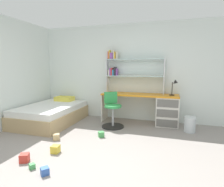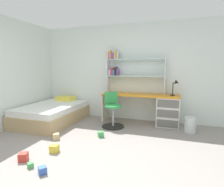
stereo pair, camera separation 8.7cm
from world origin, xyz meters
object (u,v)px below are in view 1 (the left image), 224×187
Objects in this scene: desk_lamp at (175,85)px; toy_block_green_5 at (32,166)px; toy_block_natural_1 at (56,137)px; toy_block_red_3 at (25,158)px; desk at (160,108)px; toy_block_blue_2 at (45,171)px; bookshelf_hutch at (126,68)px; waste_bin at (190,124)px; toy_block_green_4 at (101,134)px; bed_platform at (51,114)px; swivel_chair at (112,113)px; toy_block_yellow_0 at (55,149)px.

toy_block_green_5 is (-1.91, -2.57, -0.96)m from desk_lamp.
toy_block_natural_1 reaches higher than toy_block_green_5.
toy_block_natural_1 is at bearing 92.33° from toy_block_red_3.
toy_block_green_5 is at bearing -121.32° from desk.
toy_block_blue_2 is 1.36× the size of toy_block_green_5.
bookshelf_hutch is 3.15m from toy_block_blue_2.
bookshelf_hutch is at bearing 170.92° from desk.
waste_bin is 3.13× the size of toy_block_green_4.
bookshelf_hutch is at bearing 81.03° from toy_block_blue_2.
desk is 0.79m from waste_bin.
waste_bin is at bearing 25.72° from toy_block_green_4.
swivel_chair is at bearing 4.85° from bed_platform.
toy_block_natural_1 reaches higher than toy_block_blue_2.
toy_block_green_5 is (-1.58, -2.60, -0.38)m from desk.
toy_block_green_4 is at bearing 70.41° from toy_block_green_5.
bed_platform is at bearing -156.51° from bookshelf_hutch.
toy_block_red_3 is (-2.49, -2.12, -0.11)m from waste_bin.
bed_platform is 16.68× the size of toy_block_green_4.
toy_block_green_5 is at bearing -109.59° from toy_block_green_4.
bookshelf_hutch reaches higher than swivel_chair.
desk_lamp is 3.26m from toy_block_blue_2.
bed_platform is 1.82m from toy_block_yellow_0.
swivel_chair is 1.60m from bed_platform.
swivel_chair is 11.26× the size of toy_block_green_5.
waste_bin is 3.06m from toy_block_blue_2.
bed_platform is (-2.98, -0.60, -0.77)m from desk_lamp.
toy_block_natural_1 is (-0.99, -1.74, -1.33)m from bookshelf_hutch.
toy_block_green_5 is (-2.25, -2.25, -0.13)m from waste_bin.
toy_block_red_3 is at bearing -111.34° from swivel_chair.
waste_bin is 2.73× the size of toy_block_red_3.
desk_lamp is at bearing 35.53° from toy_block_natural_1.
bookshelf_hutch is 12.93× the size of toy_block_natural_1.
desk_lamp reaches higher than desk.
waste_bin reaches higher than toy_block_yellow_0.
swivel_chair is at bearing 87.75° from toy_block_green_4.
desk_lamp is 3.35m from toy_block_green_5.
desk is at bearing 40.63° from toy_block_natural_1.
toy_block_blue_2 is at bearing -130.59° from waste_bin.
toy_block_green_4 is (-1.08, -1.20, -0.36)m from desk.
toy_block_green_4 is at bearing 59.74° from toy_block_red_3.
desk reaches higher than toy_block_green_4.
toy_block_green_5 is (-0.53, -2.11, -0.29)m from swivel_chair.
toy_block_green_5 is at bearing -135.01° from waste_bin.
waste_bin is at bearing 49.41° from toy_block_blue_2.
toy_block_yellow_0 is at bearing -126.82° from desk.
desk_lamp reaches higher than toy_block_blue_2.
toy_block_green_4 is (-1.75, -0.84, -0.12)m from waste_bin.
swivel_chair reaches higher than toy_block_red_3.
toy_block_green_4 is (-0.03, -0.70, -0.28)m from swivel_chair.
bed_platform is 14.40× the size of toy_block_yellow_0.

